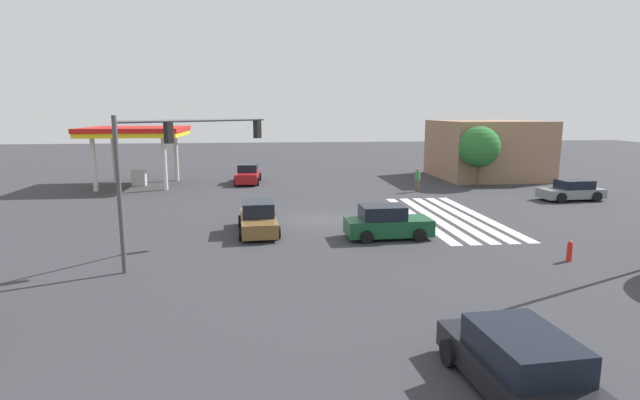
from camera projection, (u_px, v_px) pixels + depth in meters
The scene contains 13 objects.
ground_plane at pixel (320, 220), 28.41m from camera, with size 140.31×140.31×0.00m, color #333338.
crosswalk_markings at pixel (448, 217), 29.25m from camera, with size 12.42×4.40×0.01m.
traffic_signal_mast at pixel (173, 154), 20.26m from camera, with size 5.51×5.51×5.98m.
car_0 at pixel (258, 219), 25.40m from camera, with size 4.65×2.18×1.58m.
car_1 at pixel (519, 364), 10.87m from camera, with size 4.46×2.37×1.48m.
car_2 at pixel (572, 191), 34.50m from camera, with size 2.19×4.40×1.42m.
car_3 at pixel (387, 223), 24.27m from camera, with size 2.13×4.18×1.62m.
car_4 at pixel (248, 174), 42.70m from camera, with size 4.91×2.26×1.62m.
gas_station_canopy at pixel (136, 134), 40.61m from camera, with size 7.67×7.67×4.81m.
corner_building at pixel (487, 149), 45.99m from camera, with size 8.96×8.96×5.22m.
pedestrian at pixel (417, 178), 38.00m from camera, with size 0.41×0.41×1.82m.
tree_corner_c at pixel (479, 147), 40.25m from camera, with size 3.31×3.31×4.90m.
fire_hydrant at pixel (570, 251), 20.57m from camera, with size 0.22×0.22×0.86m.
Camera 1 is at (-27.59, 3.10, 6.15)m, focal length 28.00 mm.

